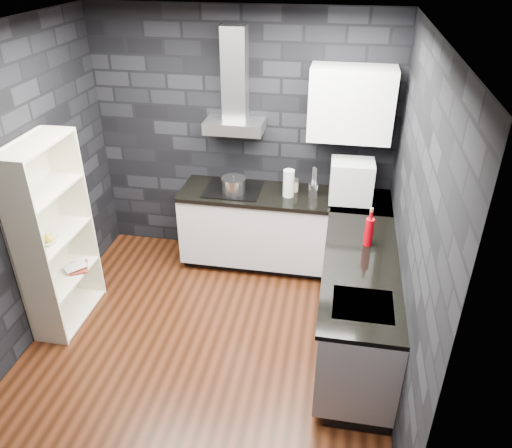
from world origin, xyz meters
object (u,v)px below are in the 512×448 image
(red_bottle, at_px, (369,232))
(storage_jar, at_px, (294,186))
(pot, at_px, (234,186))
(utensil_crock, at_px, (313,190))
(bookshelf, at_px, (54,237))
(appliance_garage, at_px, (351,181))
(glass_vase, at_px, (289,183))
(fruit_bowl, at_px, (47,240))

(red_bottle, bearing_deg, storage_jar, 128.48)
(pot, relative_size, utensil_crock, 1.86)
(bookshelf, bearing_deg, utensil_crock, 36.80)
(appliance_garage, bearing_deg, red_bottle, -80.20)
(glass_vase, bearing_deg, appliance_garage, -1.14)
(pot, relative_size, red_bottle, 0.96)
(fruit_bowl, bearing_deg, pot, 42.44)
(utensil_crock, xyz_separation_m, appliance_garage, (0.38, -0.06, 0.16))
(appliance_garage, bearing_deg, bookshelf, -157.51)
(fruit_bowl, bearing_deg, storage_jar, 35.54)
(red_bottle, relative_size, fruit_bowl, 1.26)
(glass_vase, relative_size, storage_jar, 2.45)
(appliance_garage, distance_m, bookshelf, 2.86)
(fruit_bowl, bearing_deg, red_bottle, 9.93)
(storage_jar, distance_m, red_bottle, 1.21)
(appliance_garage, relative_size, bookshelf, 0.23)
(appliance_garage, bearing_deg, pot, 179.02)
(bookshelf, distance_m, fruit_bowl, 0.12)
(utensil_crock, bearing_deg, fruit_bowl, -148.51)
(glass_vase, xyz_separation_m, fruit_bowl, (-1.96, -1.31, -0.11))
(fruit_bowl, bearing_deg, bookshelf, 90.00)
(pot, height_order, appliance_garage, appliance_garage)
(glass_vase, height_order, utensil_crock, glass_vase)
(utensil_crock, height_order, fruit_bowl, utensil_crock)
(appliance_garage, relative_size, fruit_bowl, 2.08)
(storage_jar, relative_size, bookshelf, 0.07)
(utensil_crock, distance_m, red_bottle, 1.03)
(utensil_crock, relative_size, fruit_bowl, 0.65)
(pot, bearing_deg, glass_vase, 3.35)
(utensil_crock, xyz_separation_m, fruit_bowl, (-2.22, -1.36, -0.03))
(red_bottle, xyz_separation_m, fruit_bowl, (-2.76, -0.48, -0.09))
(pot, xyz_separation_m, fruit_bowl, (-1.39, -1.27, -0.05))
(utensil_crock, bearing_deg, storage_jar, 160.31)
(pot, distance_m, glass_vase, 0.58)
(red_bottle, bearing_deg, utensil_crock, 121.92)
(bookshelf, bearing_deg, glass_vase, 38.75)
(bookshelf, bearing_deg, appliance_garage, 31.97)
(storage_jar, height_order, appliance_garage, appliance_garage)
(pot, relative_size, bookshelf, 0.14)
(pot, xyz_separation_m, storage_jar, (0.61, 0.16, -0.03))
(storage_jar, distance_m, utensil_crock, 0.22)
(glass_vase, height_order, red_bottle, glass_vase)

